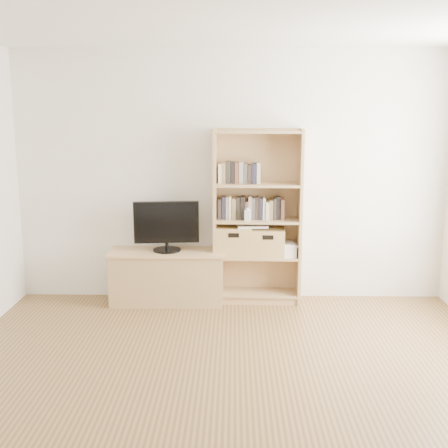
{
  "coord_description": "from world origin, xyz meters",
  "views": [
    {
      "loc": [
        0.03,
        -3.34,
        1.99
      ],
      "look_at": [
        -0.07,
        1.9,
        0.92
      ],
      "focal_mm": 45.0,
      "sensor_mm": 36.0,
      "label": 1
    }
  ],
  "objects_px": {
    "tv_stand": "(168,278)",
    "television": "(166,226)",
    "basket_right": "(268,242)",
    "bookshelf": "(257,217)",
    "baby_monitor": "(248,216)",
    "basket_left": "(234,241)",
    "laptop": "(252,226)"
  },
  "relations": [
    {
      "from": "basket_left",
      "to": "bookshelf",
      "type": "bearing_deg",
      "value": 0.57
    },
    {
      "from": "tv_stand",
      "to": "bookshelf",
      "type": "relative_size",
      "value": 0.64
    },
    {
      "from": "basket_left",
      "to": "basket_right",
      "type": "height_order",
      "value": "basket_left"
    },
    {
      "from": "television",
      "to": "basket_left",
      "type": "distance_m",
      "value": 0.71
    },
    {
      "from": "television",
      "to": "basket_left",
      "type": "bearing_deg",
      "value": -0.9
    },
    {
      "from": "laptop",
      "to": "television",
      "type": "bearing_deg",
      "value": 178.69
    },
    {
      "from": "television",
      "to": "baby_monitor",
      "type": "distance_m",
      "value": 0.84
    },
    {
      "from": "bookshelf",
      "to": "baby_monitor",
      "type": "relative_size",
      "value": 16.1
    },
    {
      "from": "tv_stand",
      "to": "television",
      "type": "relative_size",
      "value": 1.74
    },
    {
      "from": "tv_stand",
      "to": "basket_right",
      "type": "relative_size",
      "value": 3.39
    },
    {
      "from": "basket_right",
      "to": "laptop",
      "type": "xyz_separation_m",
      "value": [
        -0.16,
        -0.0,
        0.17
      ]
    },
    {
      "from": "baby_monitor",
      "to": "laptop",
      "type": "bearing_deg",
      "value": 69.01
    },
    {
      "from": "baby_monitor",
      "to": "laptop",
      "type": "xyz_separation_m",
      "value": [
        0.05,
        0.09,
        -0.12
      ]
    },
    {
      "from": "tv_stand",
      "to": "baby_monitor",
      "type": "relative_size",
      "value": 10.35
    },
    {
      "from": "tv_stand",
      "to": "television",
      "type": "distance_m",
      "value": 0.55
    },
    {
      "from": "bookshelf",
      "to": "television",
      "type": "height_order",
      "value": "bookshelf"
    },
    {
      "from": "bookshelf",
      "to": "basket_right",
      "type": "relative_size",
      "value": 5.28
    },
    {
      "from": "tv_stand",
      "to": "bookshelf",
      "type": "height_order",
      "value": "bookshelf"
    },
    {
      "from": "bookshelf",
      "to": "basket_left",
      "type": "distance_m",
      "value": 0.35
    },
    {
      "from": "laptop",
      "to": "tv_stand",
      "type": "bearing_deg",
      "value": 178.69
    },
    {
      "from": "basket_left",
      "to": "laptop",
      "type": "height_order",
      "value": "laptop"
    },
    {
      "from": "basket_left",
      "to": "laptop",
      "type": "bearing_deg",
      "value": -3.27
    },
    {
      "from": "tv_stand",
      "to": "bookshelf",
      "type": "distance_m",
      "value": 1.13
    },
    {
      "from": "bookshelf",
      "to": "baby_monitor",
      "type": "xyz_separation_m",
      "value": [
        -0.1,
        -0.1,
        0.04
      ]
    },
    {
      "from": "baby_monitor",
      "to": "basket_left",
      "type": "distance_m",
      "value": 0.33
    },
    {
      "from": "baby_monitor",
      "to": "basket_right",
      "type": "distance_m",
      "value": 0.38
    },
    {
      "from": "television",
      "to": "baby_monitor",
      "type": "xyz_separation_m",
      "value": [
        0.83,
        -0.04,
        0.12
      ]
    },
    {
      "from": "bookshelf",
      "to": "baby_monitor",
      "type": "height_order",
      "value": "bookshelf"
    },
    {
      "from": "laptop",
      "to": "basket_left",
      "type": "bearing_deg",
      "value": 171.76
    },
    {
      "from": "basket_left",
      "to": "laptop",
      "type": "relative_size",
      "value": 1.18
    },
    {
      "from": "basket_right",
      "to": "basket_left",
      "type": "bearing_deg",
      "value": -179.35
    },
    {
      "from": "basket_right",
      "to": "bookshelf",
      "type": "bearing_deg",
      "value": 178.04
    }
  ]
}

